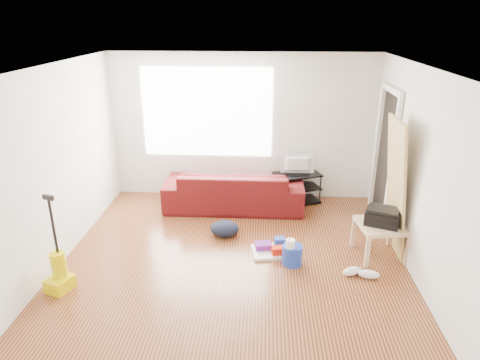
# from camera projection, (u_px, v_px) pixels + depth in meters

# --- Properties ---
(room) EXTENTS (4.51, 5.01, 2.51)m
(room) POSITION_uv_depth(u_px,v_px,m) (238.00, 175.00, 5.12)
(room) COLOR #432312
(room) RESTS_ON ground
(sofa) EXTENTS (2.29, 0.90, 0.67)m
(sofa) POSITION_uv_depth(u_px,v_px,m) (234.00, 207.00, 7.26)
(sofa) COLOR #400B11
(sofa) RESTS_ON ground
(tv_stand) EXTENTS (0.87, 0.68, 0.53)m
(tv_stand) POSITION_uv_depth(u_px,v_px,m) (296.00, 187.00, 7.35)
(tv_stand) COLOR black
(tv_stand) RESTS_ON ground
(tv) EXTENTS (0.57, 0.07, 0.33)m
(tv) POSITION_uv_depth(u_px,v_px,m) (298.00, 165.00, 7.20)
(tv) COLOR black
(tv) RESTS_ON tv_stand
(side_table) EXTENTS (0.66, 0.66, 0.48)m
(side_table) POSITION_uv_depth(u_px,v_px,m) (381.00, 229.00, 5.66)
(side_table) COLOR tan
(side_table) RESTS_ON ground
(printer) EXTENTS (0.52, 0.46, 0.22)m
(printer) POSITION_uv_depth(u_px,v_px,m) (383.00, 216.00, 5.59)
(printer) COLOR black
(printer) RESTS_ON side_table
(bucket) EXTENTS (0.34, 0.34, 0.26)m
(bucket) POSITION_uv_depth(u_px,v_px,m) (292.00, 263.00, 5.61)
(bucket) COLOR #1A37AB
(bucket) RESTS_ON ground
(toilet_paper) EXTENTS (0.12, 0.12, 0.11)m
(toilet_paper) POSITION_uv_depth(u_px,v_px,m) (290.00, 253.00, 5.51)
(toilet_paper) COLOR white
(toilet_paper) RESTS_ON bucket
(cleaning_tray) EXTENTS (0.56, 0.48, 0.18)m
(cleaning_tray) POSITION_uv_depth(u_px,v_px,m) (272.00, 249.00, 5.85)
(cleaning_tray) COLOR white
(cleaning_tray) RESTS_ON ground
(backpack) EXTENTS (0.43, 0.34, 0.23)m
(backpack) POSITION_uv_depth(u_px,v_px,m) (225.00, 236.00, 6.32)
(backpack) COLOR #151E34
(backpack) RESTS_ON ground
(sneakers) EXTENTS (0.48, 0.25, 0.11)m
(sneakers) POSITION_uv_depth(u_px,v_px,m) (360.00, 273.00, 5.31)
(sneakers) COLOR white
(sneakers) RESTS_ON ground
(vacuum) EXTENTS (0.33, 0.35, 1.19)m
(vacuum) POSITION_uv_depth(u_px,v_px,m) (59.00, 272.00, 5.03)
(vacuum) COLOR #DACB00
(vacuum) RESTS_ON ground
(door_panel) EXTENTS (0.23, 0.74, 1.84)m
(door_panel) POSITION_uv_depth(u_px,v_px,m) (387.00, 249.00, 5.97)
(door_panel) COLOR tan
(door_panel) RESTS_ON ground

